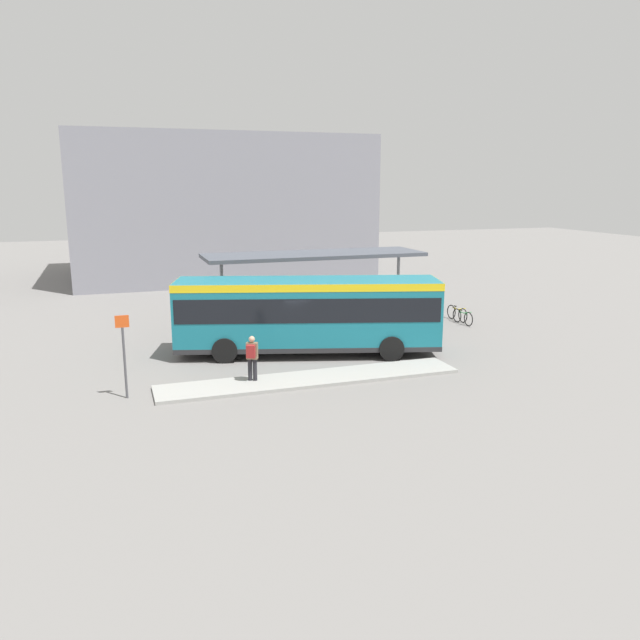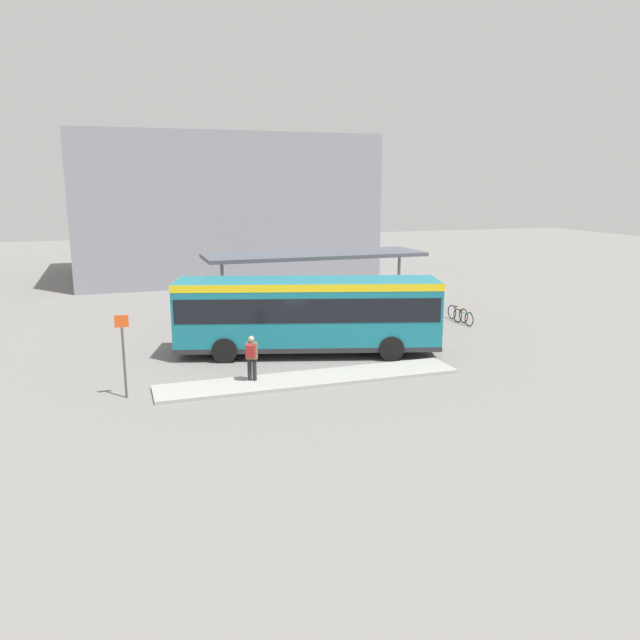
{
  "view_description": "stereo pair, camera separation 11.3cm",
  "coord_description": "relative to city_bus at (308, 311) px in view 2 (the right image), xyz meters",
  "views": [
    {
      "loc": [
        -7.58,
        -23.95,
        6.96
      ],
      "look_at": [
        0.53,
        0.0,
        1.4
      ],
      "focal_mm": 35.0,
      "sensor_mm": 36.0,
      "label": 1
    },
    {
      "loc": [
        -7.47,
        -23.98,
        6.96
      ],
      "look_at": [
        0.53,
        0.0,
        1.4
      ],
      "focal_mm": 35.0,
      "sensor_mm": 36.0,
      "label": 2
    }
  ],
  "objects": [
    {
      "name": "ground_plane",
      "position": [
        -0.01,
        0.0,
        -1.82
      ],
      "size": [
        120.0,
        120.0,
        0.0
      ],
      "primitive_type": "plane",
      "color": "slate"
    },
    {
      "name": "curb_island",
      "position": [
        -1.0,
        -3.48,
        -1.76
      ],
      "size": [
        11.05,
        1.8,
        0.12
      ],
      "color": "#9E9E99",
      "rests_on": "ground_plane"
    },
    {
      "name": "city_bus",
      "position": [
        0.0,
        0.0,
        0.0
      ],
      "size": [
        10.99,
        5.38,
        3.12
      ],
      "rotation": [
        0.0,
        0.0,
        -0.28
      ],
      "color": "#197284",
      "rests_on": "ground_plane"
    },
    {
      "name": "pedestrian_waiting",
      "position": [
        -3.08,
        -3.19,
        -0.78
      ],
      "size": [
        0.48,
        0.51,
        1.62
      ],
      "rotation": [
        0.0,
        0.0,
        1.14
      ],
      "color": "#232328",
      "rests_on": "curb_island"
    },
    {
      "name": "bicycle_green",
      "position": [
        9.1,
        2.85,
        -1.46
      ],
      "size": [
        0.48,
        1.67,
        0.72
      ],
      "rotation": [
        0.0,
        0.0,
        -1.49
      ],
      "color": "black",
      "rests_on": "ground_plane"
    },
    {
      "name": "bicycle_yellow",
      "position": [
        9.26,
        3.67,
        -1.45
      ],
      "size": [
        0.48,
        1.75,
        0.75
      ],
      "rotation": [
        0.0,
        0.0,
        -1.49
      ],
      "color": "black",
      "rests_on": "ground_plane"
    },
    {
      "name": "station_shelter",
      "position": [
        2.08,
        5.51,
        1.61
      ],
      "size": [
        10.96,
        3.28,
        3.57
      ],
      "color": "#4C515B",
      "rests_on": "ground_plane"
    },
    {
      "name": "platform_sign",
      "position": [
        -7.35,
        -3.31,
        -0.27
      ],
      "size": [
        0.44,
        0.08,
        2.8
      ],
      "color": "#4C4C51",
      "rests_on": "ground_plane"
    },
    {
      "name": "station_building",
      "position": [
        0.6,
        25.05,
        3.35
      ],
      "size": [
        21.11,
        14.18,
        10.35
      ],
      "color": "gray",
      "rests_on": "ground_plane"
    }
  ]
}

